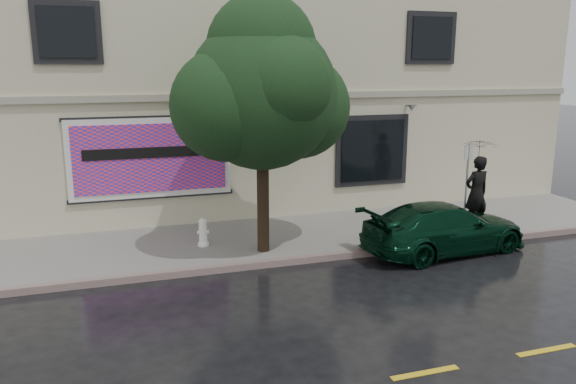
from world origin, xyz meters
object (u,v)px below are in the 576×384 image
object	(u,v)px
car	(444,228)
fire_hydrant	(203,232)
pedestrian	(476,193)
street_tree	(262,95)

from	to	relation	value
car	fire_hydrant	xyz separation A→B (m)	(-5.54, 1.80, -0.12)
pedestrian	fire_hydrant	xyz separation A→B (m)	(-7.10, 0.83, -0.65)
car	pedestrian	distance (m)	1.91
car	pedestrian	xyz separation A→B (m)	(1.56, 0.97, 0.53)
pedestrian	street_tree	distance (m)	6.38
pedestrian	street_tree	size ratio (longest dim) A/B	0.37
fire_hydrant	pedestrian	bearing A→B (deg)	-1.77
pedestrian	street_tree	bearing A→B (deg)	-5.48
car	pedestrian	bearing A→B (deg)	-64.44
car	pedestrian	world-z (taller)	pedestrian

